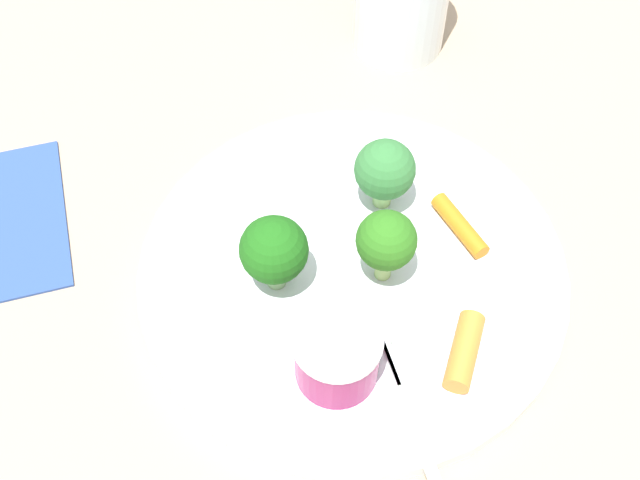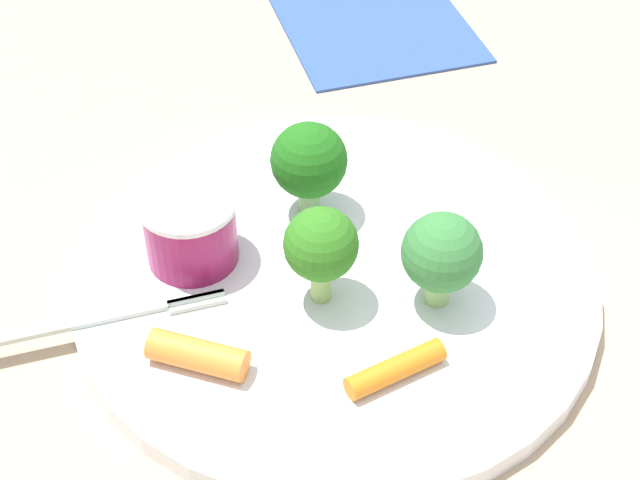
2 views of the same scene
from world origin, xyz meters
name	(u,v)px [view 1 (image 1 of 2)]	position (x,y,z in m)	size (l,w,h in m)	color
ground_plane	(352,274)	(0.00, 0.00, 0.00)	(2.40, 2.40, 0.00)	tan
plate	(352,269)	(0.00, 0.00, 0.01)	(0.26, 0.26, 0.01)	white
sauce_cup	(337,356)	(0.03, 0.07, 0.03)	(0.05, 0.05, 0.04)	#8A184B
broccoli_floret_0	(385,171)	(-0.03, -0.04, 0.04)	(0.04, 0.04, 0.05)	#8FC06E
broccoli_floret_1	(386,241)	(-0.02, 0.01, 0.05)	(0.04, 0.04, 0.05)	#91B965
broccoli_floret_2	(272,244)	(0.05, 0.00, 0.05)	(0.04, 0.04, 0.05)	#7EAF6D
carrot_stick_0	(460,225)	(-0.07, -0.01, 0.02)	(0.01, 0.01, 0.05)	orange
carrot_stick_1	(464,351)	(-0.04, 0.08, 0.02)	(0.01, 0.01, 0.05)	orange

